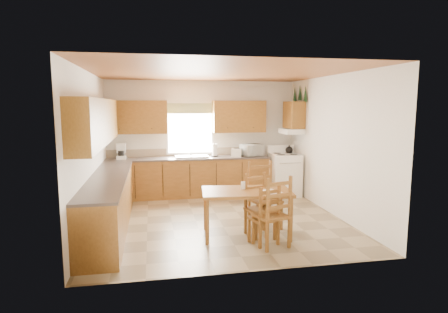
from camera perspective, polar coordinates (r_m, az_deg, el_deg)
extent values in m
plane|color=#8B7958|center=(7.10, -0.74, -9.60)|extent=(4.50, 4.50, 0.00)
plane|color=#94562D|center=(6.80, -0.78, 12.68)|extent=(4.50, 4.50, 0.00)
plane|color=white|center=(6.79, -19.79, 0.81)|extent=(4.50, 4.50, 0.00)
plane|color=white|center=(7.55, 16.31, 1.61)|extent=(4.50, 4.50, 0.00)
plane|color=white|center=(9.03, -3.30, 2.89)|extent=(4.50, 4.50, 0.00)
plane|color=white|center=(4.64, 4.18, -1.82)|extent=(4.50, 4.50, 0.00)
cube|color=brown|center=(8.82, -5.41, -3.22)|extent=(3.75, 0.60, 0.88)
cube|color=brown|center=(6.77, -17.10, -6.94)|extent=(0.60, 3.60, 0.88)
cube|color=#4B403C|center=(8.74, -5.45, -0.26)|extent=(3.75, 0.63, 0.04)
cube|color=#4B403C|center=(6.67, -17.25, -3.11)|extent=(0.63, 3.60, 0.04)
cube|color=gray|center=(9.01, -5.63, 0.68)|extent=(3.75, 0.01, 0.18)
cube|color=brown|center=(8.76, -13.31, 5.85)|extent=(1.41, 0.33, 0.75)
cube|color=brown|center=(8.99, 2.30, 6.10)|extent=(1.25, 0.33, 0.75)
cube|color=brown|center=(6.58, -18.76, 5.06)|extent=(0.33, 3.60, 0.75)
cube|color=brown|center=(8.94, 10.62, 6.25)|extent=(0.33, 0.62, 0.62)
cube|color=white|center=(8.94, 10.26, 3.82)|extent=(0.44, 0.62, 0.12)
cube|color=white|center=(8.95, -5.19, 4.11)|extent=(1.13, 0.02, 1.18)
cube|color=white|center=(8.94, -5.19, 4.11)|extent=(1.05, 0.01, 1.10)
cube|color=#4B6B32|center=(8.90, -5.21, 7.31)|extent=(1.19, 0.01, 0.24)
cube|color=silver|center=(8.74, -4.96, 0.01)|extent=(0.75, 0.45, 0.04)
cone|color=#15391E|center=(8.70, 12.29, 9.33)|extent=(0.22, 0.22, 0.36)
cone|color=#15391E|center=(8.99, 11.48, 9.55)|extent=(0.22, 0.22, 0.36)
cone|color=#15391E|center=(9.29, 10.72, 9.27)|extent=(0.22, 0.22, 0.36)
cube|color=white|center=(9.00, 9.25, -2.79)|extent=(0.68, 0.70, 0.97)
cube|color=white|center=(8.72, -15.40, 0.86)|extent=(0.30, 0.33, 0.38)
cylinder|color=white|center=(8.84, -1.44, 0.97)|extent=(0.17, 0.17, 0.30)
cube|color=white|center=(8.83, 1.95, 0.61)|extent=(0.28, 0.23, 0.19)
imported|color=white|center=(8.97, 4.30, 1.00)|extent=(0.56, 0.49, 0.28)
cube|color=brown|center=(6.17, 3.41, -8.61)|extent=(1.50, 0.96, 0.76)
cube|color=brown|center=(5.73, 7.25, -8.26)|extent=(0.56, 0.54, 1.09)
cube|color=brown|center=(5.84, 6.07, -8.79)|extent=(0.48, 0.47, 0.92)
cube|color=brown|center=(6.53, 6.30, -6.00)|extent=(0.56, 0.54, 1.14)
cube|color=brown|center=(6.19, 5.57, -7.44)|extent=(0.51, 0.50, 1.00)
cube|color=white|center=(6.03, 7.21, -5.29)|extent=(0.31, 0.36, 0.00)
cube|color=white|center=(6.13, 3.02, -4.41)|extent=(0.10, 0.06, 0.13)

